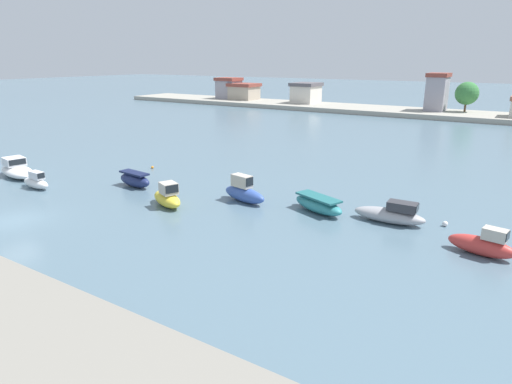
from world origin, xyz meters
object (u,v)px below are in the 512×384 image
at_px(moored_boat_6, 391,214).
at_px(moored_boat_7, 483,244).
at_px(moored_boat_0, 17,170).
at_px(moored_boat_1, 36,182).
at_px(mooring_buoy_3, 445,224).
at_px(mooring_buoy_2, 152,167).
at_px(moored_boat_2, 135,180).
at_px(moored_boat_3, 167,197).
at_px(moored_boat_5, 318,204).
at_px(moored_boat_4, 244,192).

bearing_deg(moored_boat_6, moored_boat_7, -24.24).
height_order(moored_boat_0, moored_boat_1, moored_boat_0).
distance_m(moored_boat_6, mooring_buoy_3, 3.32).
xyz_separation_m(moored_boat_0, mooring_buoy_2, (7.95, 8.59, -0.48)).
bearing_deg(moored_boat_2, moored_boat_3, -15.69).
bearing_deg(moored_boat_0, moored_boat_3, 15.69).
xyz_separation_m(moored_boat_2, moored_boat_5, (15.28, 2.42, -0.06)).
relative_size(moored_boat_1, moored_boat_6, 0.72).
relative_size(moored_boat_1, moored_boat_3, 0.89).
height_order(moored_boat_6, mooring_buoy_2, moored_boat_6).
bearing_deg(mooring_buoy_2, moored_boat_1, -107.29).
distance_m(moored_boat_5, mooring_buoy_2, 18.82).
distance_m(moored_boat_1, mooring_buoy_3, 30.84).
bearing_deg(mooring_buoy_3, moored_boat_6, -159.09).
bearing_deg(moored_boat_5, moored_boat_4, -149.94).
bearing_deg(mooring_buoy_3, moored_boat_2, -169.62).
height_order(moored_boat_4, mooring_buoy_2, moored_boat_4).
xyz_separation_m(moored_boat_3, mooring_buoy_2, (-9.06, 7.43, -0.54)).
relative_size(moored_boat_3, mooring_buoy_3, 10.83).
relative_size(moored_boat_4, moored_boat_7, 1.14).
xyz_separation_m(moored_boat_3, moored_boat_5, (9.55, 4.64, -0.13)).
xyz_separation_m(moored_boat_2, mooring_buoy_2, (-3.33, 5.22, -0.46)).
xyz_separation_m(moored_boat_1, mooring_buoy_2, (3.06, 9.84, -0.41)).
distance_m(moored_boat_1, moored_boat_5, 22.79).
height_order(moored_boat_0, mooring_buoy_2, moored_boat_0).
height_order(moored_boat_6, mooring_buoy_3, moored_boat_6).
height_order(moored_boat_4, mooring_buoy_3, moored_boat_4).
bearing_deg(moored_boat_5, moored_boat_6, 28.95).
bearing_deg(moored_boat_7, moored_boat_4, -173.45).
relative_size(moored_boat_0, moored_boat_5, 1.25).
bearing_deg(moored_boat_5, moored_boat_3, -132.77).
bearing_deg(moored_boat_3, moored_boat_2, -177.60).
bearing_deg(moored_boat_3, moored_boat_1, -145.26).
bearing_deg(moored_boat_6, moored_boat_4, -174.01).
height_order(moored_boat_2, moored_boat_6, moored_boat_6).
bearing_deg(moored_boat_7, moored_boat_0, -164.25).
xyz_separation_m(moored_boat_1, moored_boat_3, (12.12, 2.41, 0.13)).
xyz_separation_m(moored_boat_3, moored_boat_4, (3.99, 3.78, 0.07)).
xyz_separation_m(moored_boat_4, moored_boat_6, (10.34, 1.49, -0.17)).
distance_m(moored_boat_0, moored_boat_2, 11.77).
distance_m(moored_boat_2, mooring_buoy_2, 6.21).
xyz_separation_m(moored_boat_7, mooring_buoy_3, (-2.48, 3.43, -0.45)).
height_order(moored_boat_1, mooring_buoy_3, moored_boat_1).
relative_size(moored_boat_1, moored_boat_4, 0.81).
distance_m(moored_boat_0, mooring_buoy_3, 35.26).
relative_size(mooring_buoy_2, mooring_buoy_3, 0.77).
xyz_separation_m(moored_boat_4, moored_boat_7, (15.90, -0.76, -0.12)).
relative_size(moored_boat_0, moored_boat_3, 1.51).
relative_size(moored_boat_2, moored_boat_4, 0.88).
bearing_deg(moored_boat_6, moored_boat_1, -166.03).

